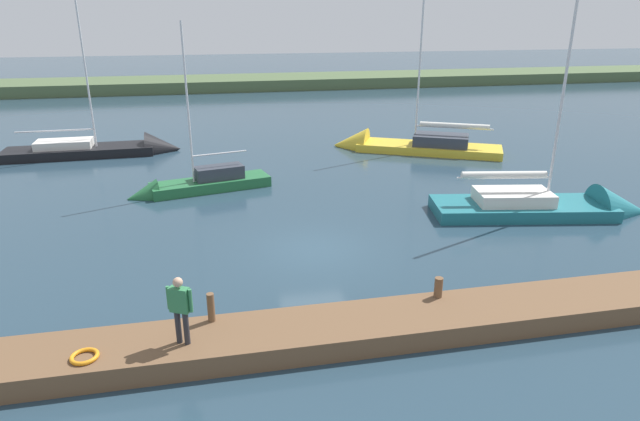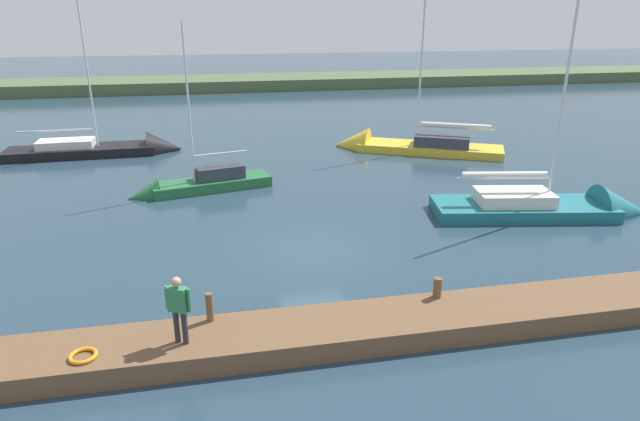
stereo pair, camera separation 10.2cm
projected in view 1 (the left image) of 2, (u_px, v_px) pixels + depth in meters
ground_plane at (316, 250)px, 19.74m from camera, size 200.00×200.00×0.00m
far_shoreline at (237, 88)px, 61.94m from camera, size 180.00×8.00×2.40m
dock_pier at (358, 328)px, 14.33m from camera, size 25.13×1.94×0.58m
mooring_post_near at (211, 307)px, 14.00m from camera, size 0.19×0.19×0.79m
mooring_post_far at (438, 287)px, 15.23m from camera, size 0.24×0.24×0.59m
life_ring_buoy at (84, 356)px, 12.58m from camera, size 0.66×0.66×0.10m
sailboat_far_left at (195, 189)px, 26.14m from camera, size 6.98×3.07×8.57m
sailboat_far_right at (400, 147)px, 33.89m from camera, size 10.33×6.81×11.07m
sailboat_behind_pier at (110, 151)px, 32.98m from camera, size 10.20×2.60×12.64m
sailboat_outer_mooring at (559, 211)px, 23.25m from camera, size 9.51×4.06×11.37m
person_on_dock at (180, 306)px, 12.83m from camera, size 0.60×0.41×1.77m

